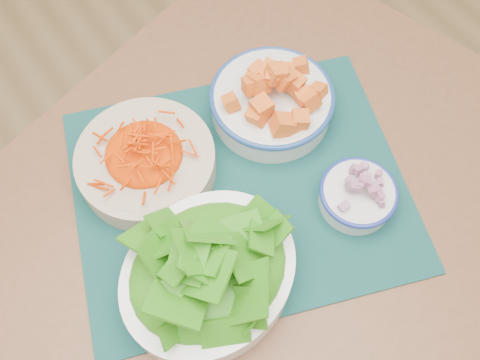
# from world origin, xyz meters

# --- Properties ---
(ground) EXTENTS (4.00, 4.00, 0.00)m
(ground) POSITION_xyz_m (0.00, 0.00, 0.00)
(ground) COLOR tan
(ground) RESTS_ON ground
(table) EXTENTS (1.41, 1.14, 0.75)m
(table) POSITION_xyz_m (0.06, -0.09, 0.65)
(table) COLOR brown
(table) RESTS_ON ground
(placemat) EXTENTS (0.65, 0.60, 0.00)m
(placemat) POSITION_xyz_m (0.15, -0.02, 0.75)
(placemat) COLOR #092A2A
(placemat) RESTS_ON table
(carrot_bowl) EXTENTS (0.25, 0.25, 0.09)m
(carrot_bowl) POSITION_xyz_m (0.04, 0.09, 0.80)
(carrot_bowl) COLOR #C3AE91
(carrot_bowl) RESTS_ON placemat
(squash_bowl) EXTENTS (0.22, 0.22, 0.11)m
(squash_bowl) POSITION_xyz_m (0.28, 0.07, 0.80)
(squash_bowl) COLOR silver
(squash_bowl) RESTS_ON placemat
(lettuce_bowl) EXTENTS (0.31, 0.28, 0.12)m
(lettuce_bowl) POSITION_xyz_m (0.02, -0.12, 0.81)
(lettuce_bowl) COLOR white
(lettuce_bowl) RESTS_ON placemat
(onion_bowl) EXTENTS (0.15, 0.15, 0.06)m
(onion_bowl) POSITION_xyz_m (0.29, -0.15, 0.78)
(onion_bowl) COLOR silver
(onion_bowl) RESTS_ON placemat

